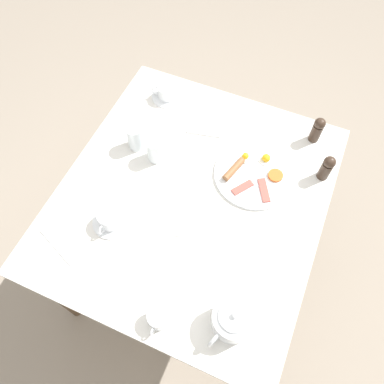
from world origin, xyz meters
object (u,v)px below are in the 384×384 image
Objects in this scene: water_glass_tall at (136,137)px; teacup_with_saucer_right at (167,92)px; pepper_grinder at (327,167)px; creamer_jug at (158,318)px; fork_by_plate at (55,246)px; napkin_folded at (205,126)px; breakfast_plate at (254,173)px; teapot_near at (232,320)px; water_glass_short at (155,149)px; knife_by_plate at (197,234)px; teacup_with_saucer_left at (111,219)px; salt_grinder at (317,129)px.

teacup_with_saucer_right is at bearing 179.65° from water_glass_tall.
creamer_jug is at bearing -25.28° from pepper_grinder.
creamer_jug reaches higher than fork_by_plate.
water_glass_tall is 0.70× the size of napkin_folded.
pepper_grinder is 1.00m from fork_by_plate.
teacup_with_saucer_right is 1.28× the size of water_glass_tall.
breakfast_plate is 2.83× the size of water_glass_tall.
pepper_grinder is (-0.63, 0.13, 0.01)m from teapot_near.
teacup_with_saucer_right is at bearing -162.90° from water_glass_short.
pepper_grinder is 0.56× the size of knife_by_plate.
napkin_folded is (-0.05, -0.49, -0.06)m from pepper_grinder.
pepper_grinder is at bearing 79.31° from teacup_with_saucer_right.
teapot_near is at bearing 36.86° from teacup_with_saucer_right.
breakfast_plate is at bearing 96.27° from water_glass_tall.
water_glass_tall reaches higher than fork_by_plate.
teacup_with_saucer_left reaches higher than breakfast_plate.
water_glass_short is at bearing 17.10° from teacup_with_saucer_right.
teacup_with_saucer_right is (-0.23, -0.46, 0.02)m from breakfast_plate.
water_glass_short is (0.02, 0.09, -0.00)m from water_glass_tall.
fork_by_plate is (-0.08, -0.43, -0.03)m from creamer_jug.
teacup_with_saucer_right is 0.89× the size of napkin_folded.
creamer_jug is 0.91m from salt_grinder.
water_glass_short reaches higher than creamer_jug.
pepper_grinder reaches higher than breakfast_plate.
breakfast_plate is 2.58× the size of pepper_grinder.
knife_by_plate is (0.56, -0.27, -0.06)m from salt_grinder.
teacup_with_saucer_right is at bearing 175.35° from fork_by_plate.
salt_grinder is (-0.25, 0.17, 0.05)m from breakfast_plate.
breakfast_plate is 0.75m from fork_by_plate.
teapot_near is 0.65m from pepper_grinder.
creamer_jug is 0.44m from fork_by_plate.
teacup_with_saucer_right is at bearing -116.20° from breakfast_plate.
pepper_grinder reaches higher than teacup_with_saucer_right.
water_glass_short reaches higher than breakfast_plate.
salt_grinder is (-0.31, 0.63, 0.01)m from water_glass_tall.
napkin_folded is 0.73m from fork_by_plate.
salt_grinder reaches higher than water_glass_short.
water_glass_tall is (0.28, -0.00, 0.02)m from teacup_with_saucer_right.
salt_grinder is 0.65× the size of fork_by_plate.
salt_grinder is 1.05m from fork_by_plate.
pepper_grinder reaches higher than fork_by_plate.
teapot_near is 0.32m from knife_by_plate.
pepper_grinder reaches higher than water_glass_short.
breakfast_plate is at bearing 61.02° from napkin_folded.
salt_grinder is at bearing 138.88° from fork_by_plate.
salt_grinder is at bearing 105.11° from napkin_folded.
water_glass_tall is 0.49m from fork_by_plate.
water_glass_short reaches higher than teacup_with_saucer_right.
teacup_with_saucer_left reaches higher than knife_by_plate.
breakfast_plate is 0.26m from pepper_grinder.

